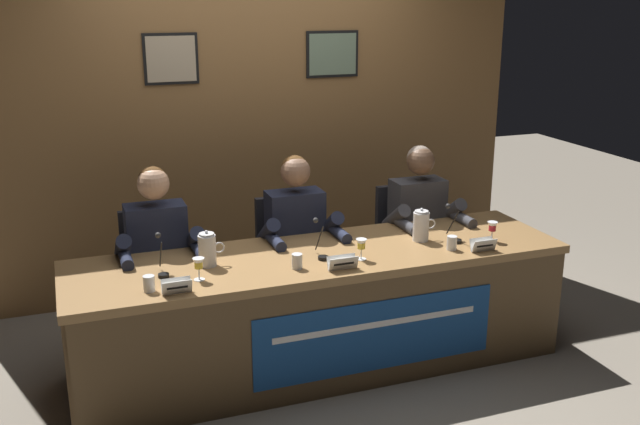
{
  "coord_description": "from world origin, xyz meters",
  "views": [
    {
      "loc": [
        -1.4,
        -3.79,
        2.19
      ],
      "look_at": [
        0.0,
        0.0,
        0.97
      ],
      "focal_mm": 40.81,
      "sensor_mm": 36.0,
      "label": 1
    }
  ],
  "objects_px": {
    "juice_glass_left": "(199,265)",
    "nameplate_right": "(483,245)",
    "panelist_left": "(159,252)",
    "microphone_center": "(321,245)",
    "microphone_left": "(162,262)",
    "chair_left": "(157,283)",
    "microphone_right": "(454,229)",
    "panelist_right": "(422,222)",
    "water_cup_center": "(297,262)",
    "panelist_center": "(299,236)",
    "water_cup_left": "(149,284)",
    "conference_table": "(327,295)",
    "nameplate_left": "(177,286)",
    "water_cup_right": "(452,244)",
    "chair_right": "(408,251)",
    "chair_center": "(290,266)",
    "water_pitcher_right_side": "(422,226)",
    "juice_glass_right": "(492,228)",
    "nameplate_center": "(343,263)",
    "water_pitcher_left_side": "(207,250)",
    "juice_glass_center": "(361,245)"
  },
  "relations": [
    {
      "from": "panelist_right",
      "to": "water_cup_center",
      "type": "bearing_deg",
      "value": -152.06
    },
    {
      "from": "juice_glass_left",
      "to": "water_cup_left",
      "type": "distance_m",
      "value": 0.28
    },
    {
      "from": "chair_center",
      "to": "juice_glass_right",
      "type": "bearing_deg",
      "value": -34.96
    },
    {
      "from": "chair_center",
      "to": "panelist_center",
      "type": "relative_size",
      "value": 0.73
    },
    {
      "from": "panelist_left",
      "to": "conference_table",
      "type": "bearing_deg",
      "value": -29.03
    },
    {
      "from": "panelist_center",
      "to": "nameplate_right",
      "type": "relative_size",
      "value": 7.79
    },
    {
      "from": "chair_center",
      "to": "water_pitcher_left_side",
      "type": "relative_size",
      "value": 4.25
    },
    {
      "from": "panelist_left",
      "to": "water_pitcher_right_side",
      "type": "distance_m",
      "value": 1.6
    },
    {
      "from": "water_pitcher_right_side",
      "to": "water_cup_left",
      "type": "bearing_deg",
      "value": -172.13
    },
    {
      "from": "conference_table",
      "to": "juice_glass_left",
      "type": "relative_size",
      "value": 23.84
    },
    {
      "from": "juice_glass_right",
      "to": "panelist_center",
      "type": "bearing_deg",
      "value": 152.81
    },
    {
      "from": "nameplate_right",
      "to": "juice_glass_right",
      "type": "height_order",
      "value": "juice_glass_right"
    },
    {
      "from": "nameplate_right",
      "to": "water_cup_right",
      "type": "distance_m",
      "value": 0.18
    },
    {
      "from": "chair_left",
      "to": "nameplate_center",
      "type": "height_order",
      "value": "chair_left"
    },
    {
      "from": "water_cup_center",
      "to": "nameplate_right",
      "type": "bearing_deg",
      "value": -5.81
    },
    {
      "from": "chair_left",
      "to": "water_cup_center",
      "type": "bearing_deg",
      "value": -48.9
    },
    {
      "from": "panelist_center",
      "to": "juice_glass_center",
      "type": "bearing_deg",
      "value": -72.09
    },
    {
      "from": "microphone_center",
      "to": "water_pitcher_left_side",
      "type": "bearing_deg",
      "value": 171.94
    },
    {
      "from": "panelist_right",
      "to": "microphone_right",
      "type": "distance_m",
      "value": 0.47
    },
    {
      "from": "water_cup_center",
      "to": "chair_center",
      "type": "bearing_deg",
      "value": 75.13
    },
    {
      "from": "juice_glass_left",
      "to": "nameplate_right",
      "type": "relative_size",
      "value": 0.79
    },
    {
      "from": "conference_table",
      "to": "water_cup_left",
      "type": "distance_m",
      "value": 1.07
    },
    {
      "from": "juice_glass_right",
      "to": "water_pitcher_right_side",
      "type": "distance_m",
      "value": 0.44
    },
    {
      "from": "water_cup_right",
      "to": "microphone_left",
      "type": "bearing_deg",
      "value": 173.54
    },
    {
      "from": "nameplate_left",
      "to": "microphone_right",
      "type": "bearing_deg",
      "value": 7.93
    },
    {
      "from": "juice_glass_right",
      "to": "conference_table",
      "type": "bearing_deg",
      "value": 176.92
    },
    {
      "from": "panelist_center",
      "to": "water_cup_left",
      "type": "bearing_deg",
      "value": -148.55
    },
    {
      "from": "juice_glass_left",
      "to": "water_cup_center",
      "type": "xyz_separation_m",
      "value": [
        0.55,
        -0.02,
        -0.05
      ]
    },
    {
      "from": "nameplate_left",
      "to": "water_cup_right",
      "type": "distance_m",
      "value": 1.66
    },
    {
      "from": "panelist_right",
      "to": "chair_left",
      "type": "bearing_deg",
      "value": 173.59
    },
    {
      "from": "panelist_left",
      "to": "chair_center",
      "type": "distance_m",
      "value": 0.95
    },
    {
      "from": "nameplate_left",
      "to": "chair_right",
      "type": "bearing_deg",
      "value": 26.94
    },
    {
      "from": "chair_center",
      "to": "water_pitcher_right_side",
      "type": "height_order",
      "value": "water_pitcher_right_side"
    },
    {
      "from": "water_cup_left",
      "to": "water_pitcher_left_side",
      "type": "relative_size",
      "value": 0.4
    },
    {
      "from": "water_cup_right",
      "to": "nameplate_right",
      "type": "bearing_deg",
      "value": -29.04
    },
    {
      "from": "nameplate_center",
      "to": "juice_glass_left",
      "type": "bearing_deg",
      "value": 171.02
    },
    {
      "from": "juice_glass_left",
      "to": "water_pitcher_right_side",
      "type": "bearing_deg",
      "value": 6.75
    },
    {
      "from": "panelist_left",
      "to": "microphone_center",
      "type": "xyz_separation_m",
      "value": [
        0.86,
        -0.46,
        0.09
      ]
    },
    {
      "from": "panelist_left",
      "to": "chair_center",
      "type": "bearing_deg",
      "value": 12.66
    },
    {
      "from": "panelist_right",
      "to": "water_cup_right",
      "type": "relative_size",
      "value": 14.35
    },
    {
      "from": "chair_left",
      "to": "microphone_right",
      "type": "height_order",
      "value": "microphone_right"
    },
    {
      "from": "chair_left",
      "to": "panelist_right",
      "type": "xyz_separation_m",
      "value": [
        1.77,
        -0.2,
        0.28
      ]
    },
    {
      "from": "microphone_center",
      "to": "juice_glass_left",
      "type": "bearing_deg",
      "value": -171.86
    },
    {
      "from": "juice_glass_left",
      "to": "water_cup_left",
      "type": "xyz_separation_m",
      "value": [
        -0.27,
        -0.07,
        -0.05
      ]
    },
    {
      "from": "conference_table",
      "to": "nameplate_left",
      "type": "bearing_deg",
      "value": -166.7
    },
    {
      "from": "water_cup_left",
      "to": "water_cup_right",
      "type": "bearing_deg",
      "value": 0.69
    },
    {
      "from": "microphone_right",
      "to": "water_cup_left",
      "type": "bearing_deg",
      "value": -175.01
    },
    {
      "from": "microphone_left",
      "to": "nameplate_right",
      "type": "height_order",
      "value": "microphone_left"
    },
    {
      "from": "chair_center",
      "to": "water_cup_right",
      "type": "bearing_deg",
      "value": -46.59
    },
    {
      "from": "panelist_left",
      "to": "chair_right",
      "type": "relative_size",
      "value": 1.37
    }
  ]
}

